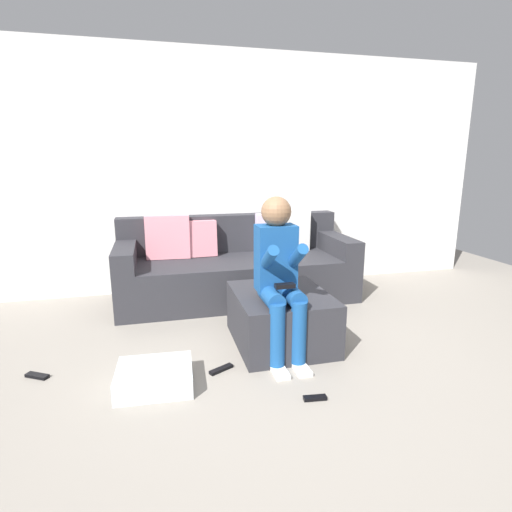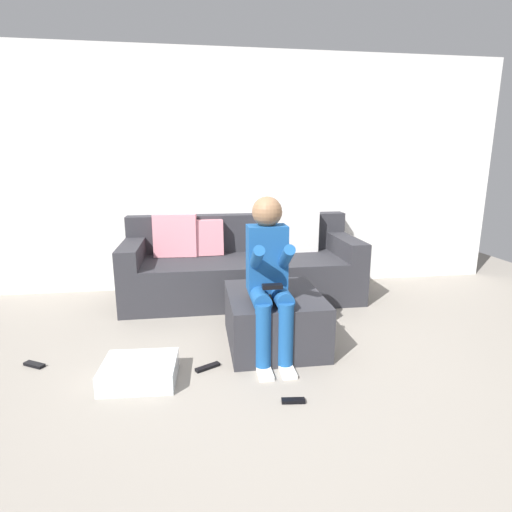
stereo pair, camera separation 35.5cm
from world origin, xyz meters
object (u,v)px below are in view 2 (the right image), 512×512
remote_near_ottoman (293,401)px  remote_by_storage_bin (208,367)px  couch_sectional (242,267)px  person_seated (269,272)px  storage_bin (140,371)px  ottoman (274,318)px  remote_under_side_table (34,365)px

remote_near_ottoman → remote_by_storage_bin: bearing=141.9°
couch_sectional → person_seated: 1.43m
person_seated → storage_bin: (-0.91, -0.24, -0.58)m
person_seated → remote_by_storage_bin: size_ratio=6.45×
ottoman → person_seated: bearing=-111.3°
ottoman → remote_under_side_table: bearing=-176.1°
storage_bin → remote_by_storage_bin: storage_bin is taller
person_seated → remote_near_ottoman: 0.90m
remote_by_storage_bin → remote_under_side_table: 1.24m
ottoman → remote_near_ottoman: 0.85m
couch_sectional → person_seated: bearing=-88.1°
storage_bin → remote_near_ottoman: storage_bin is taller
ottoman → remote_near_ottoman: bearing=-92.7°
remote_near_ottoman → person_seated: bearing=99.7°
remote_near_ottoman → couch_sectional: bearing=98.6°
person_seated → remote_by_storage_bin: 0.80m
couch_sectional → remote_near_ottoman: (0.08, -2.02, -0.31)m
person_seated → storage_bin: 1.11m
person_seated → storage_bin: size_ratio=2.47×
couch_sectional → ottoman: size_ratio=2.88×
person_seated → ottoman: bearing=68.7°
person_seated → remote_under_side_table: (-1.68, 0.08, -0.64)m
couch_sectional → remote_near_ottoman: size_ratio=16.90×
couch_sectional → ottoman: (0.12, -1.19, -0.12)m
ottoman → storage_bin: ottoman is taller
storage_bin → remote_under_side_table: bearing=157.8°
storage_bin → remote_by_storage_bin: size_ratio=2.61×
remote_near_ottoman → remote_under_side_table: bearing=164.0°
couch_sectional → remote_near_ottoman: bearing=-87.6°
remote_under_side_table → remote_near_ottoman: bearing=8.1°
remote_under_side_table → storage_bin: bearing=8.2°
couch_sectional → remote_near_ottoman: 2.05m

